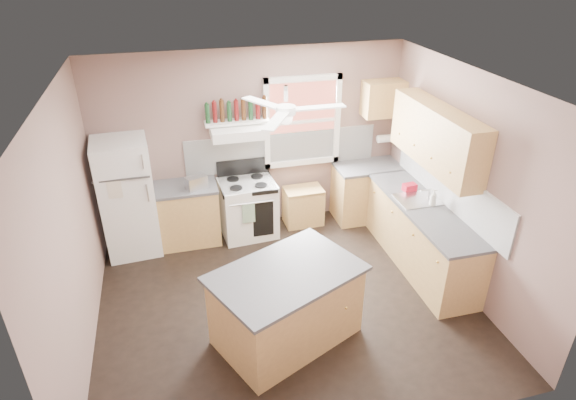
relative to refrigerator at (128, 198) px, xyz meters
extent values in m
plane|color=black|center=(1.83, -1.66, -0.84)|extent=(4.50, 4.50, 0.00)
plane|color=white|center=(1.83, -1.66, 1.86)|extent=(4.50, 4.50, 0.00)
cube|color=#795E56|center=(1.83, 0.36, 0.51)|extent=(4.50, 0.05, 2.70)
cube|color=#795E56|center=(4.10, -1.66, 0.51)|extent=(0.05, 4.00, 2.70)
cube|color=#795E56|center=(-0.45, -1.66, 0.51)|extent=(0.05, 4.00, 2.70)
cube|color=white|center=(2.28, 0.33, 0.34)|extent=(2.90, 0.03, 0.55)
cube|color=white|center=(4.06, -1.36, 0.34)|extent=(0.03, 2.60, 0.55)
cube|color=brown|center=(2.58, 0.32, 0.76)|extent=(1.00, 0.02, 1.20)
cube|color=white|center=(2.58, 0.30, 0.76)|extent=(1.16, 0.07, 1.36)
cube|color=white|center=(0.00, 0.00, 0.00)|extent=(0.76, 0.74, 1.67)
cube|color=#AD8448|center=(0.77, 0.04, -0.41)|extent=(0.90, 0.60, 0.86)
cube|color=#464649|center=(0.77, 0.04, 0.04)|extent=(0.92, 0.62, 0.04)
cube|color=silver|center=(0.94, -0.08, 0.15)|extent=(0.32, 0.25, 0.18)
cube|color=white|center=(1.66, 0.00, -0.41)|extent=(0.83, 0.70, 0.86)
cube|color=white|center=(1.60, 0.09, 0.78)|extent=(0.78, 0.50, 0.14)
cube|color=white|center=(1.60, 0.21, 0.88)|extent=(0.90, 0.26, 0.03)
cube|color=#AD8448|center=(2.55, 0.09, -0.55)|extent=(0.59, 0.40, 0.58)
cube|color=#AD8448|center=(3.58, 0.04, -0.41)|extent=(1.00, 0.60, 0.86)
cube|color=#AD8448|center=(3.78, -1.36, -0.41)|extent=(0.60, 2.20, 0.86)
cube|color=#464649|center=(3.58, 0.04, 0.04)|extent=(1.02, 0.62, 0.04)
cube|color=#464649|center=(3.77, -1.36, 0.04)|extent=(0.62, 2.22, 0.04)
cube|color=silver|center=(3.77, -1.16, 0.06)|extent=(0.55, 0.45, 0.03)
cylinder|color=silver|center=(3.93, -1.16, 0.13)|extent=(0.03, 0.03, 0.14)
cube|color=#AD8448|center=(3.91, -1.16, 0.94)|extent=(0.33, 1.80, 0.76)
cube|color=#AD8448|center=(3.78, 0.17, 1.06)|extent=(0.60, 0.33, 0.52)
cylinder|color=white|center=(3.90, 0.20, 0.41)|extent=(0.26, 0.12, 0.12)
cube|color=#AD8448|center=(1.68, -2.26, -0.41)|extent=(1.71, 1.44, 0.86)
cube|color=#464649|center=(1.68, -2.26, 0.04)|extent=(1.82, 1.56, 0.04)
cylinder|color=white|center=(1.83, -1.66, 1.61)|extent=(0.20, 0.20, 0.08)
imported|color=silver|center=(3.88, -1.36, 0.18)|extent=(0.11, 0.11, 0.23)
cube|color=#A90E22|center=(3.79, -0.89, 0.11)|extent=(0.19, 0.14, 0.10)
cylinder|color=#143819|center=(1.20, 0.21, 1.03)|extent=(0.06, 0.06, 0.27)
cylinder|color=#590F0F|center=(1.30, 0.21, 1.04)|extent=(0.06, 0.06, 0.29)
cylinder|color=#3F230F|center=(1.40, 0.21, 1.05)|extent=(0.06, 0.06, 0.31)
cylinder|color=#143819|center=(1.50, 0.21, 1.03)|extent=(0.06, 0.06, 0.27)
cylinder|color=#590F0F|center=(1.60, 0.21, 1.04)|extent=(0.06, 0.06, 0.29)
cylinder|color=#3F230F|center=(1.70, 0.21, 1.05)|extent=(0.06, 0.06, 0.31)
cylinder|color=#143819|center=(1.80, 0.21, 1.03)|extent=(0.06, 0.06, 0.27)
cylinder|color=#590F0F|center=(1.90, 0.21, 1.04)|extent=(0.06, 0.06, 0.29)
cylinder|color=#3F230F|center=(2.00, 0.21, 1.05)|extent=(0.06, 0.06, 0.31)
camera|label=1|loc=(0.67, -6.20, 3.11)|focal=30.00mm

